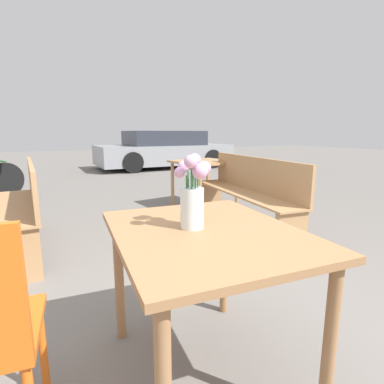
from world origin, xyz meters
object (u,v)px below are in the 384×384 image
object	(u,v)px
flower_vase	(193,198)
table_back	(204,168)
bench_near	(248,189)
bench_middle	(24,203)
table_front	(206,251)
parked_car	(164,150)

from	to	relation	value
flower_vase	table_back	world-z (taller)	flower_vase
bench_near	bench_middle	distance (m)	2.38
flower_vase	bench_middle	xyz separation A→B (m)	(-0.79, 2.10, -0.39)
flower_vase	table_front	bearing A→B (deg)	-48.56
parked_car	table_front	bearing A→B (deg)	-109.24
flower_vase	bench_middle	bearing A→B (deg)	110.73
bench_near	table_back	world-z (taller)	bench_near
bench_near	table_back	bearing A→B (deg)	89.40
bench_near	table_front	bearing A→B (deg)	-130.87
parked_car	flower_vase	bearing A→B (deg)	-109.60
table_front	table_back	bearing A→B (deg)	62.04
bench_near	flower_vase	bearing A→B (deg)	-132.38
bench_near	bench_middle	xyz separation A→B (m)	(-2.35, 0.40, -0.01)
bench_near	table_back	xyz separation A→B (m)	(0.01, 1.12, 0.14)
table_back	parked_car	bearing A→B (deg)	75.86
bench_near	table_back	distance (m)	1.13
table_front	parked_car	distance (m)	8.73
table_front	flower_vase	distance (m)	0.24
bench_middle	parked_car	size ratio (longest dim) A/B	0.39
bench_near	parked_car	bearing A→B (deg)	78.14
flower_vase	bench_middle	distance (m)	2.28
table_back	bench_near	bearing A→B (deg)	-90.60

